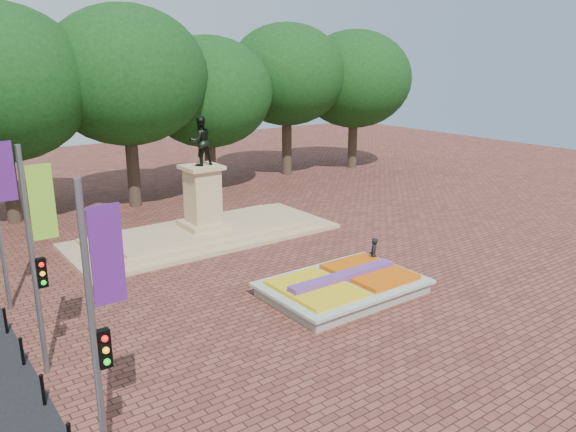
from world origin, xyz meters
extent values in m
plane|color=brown|center=(0.00, 0.00, 0.00)|extent=(90.00, 90.00, 0.00)
cube|color=gray|center=(1.00, -2.00, 0.23)|extent=(6.00, 4.00, 0.45)
cube|color=beige|center=(1.00, -2.00, 0.50)|extent=(6.30, 4.30, 0.12)
cube|color=#D2500B|center=(2.45, -2.00, 0.63)|extent=(2.60, 3.40, 0.22)
cube|color=yellow|center=(-0.45, -2.00, 0.62)|extent=(2.60, 3.40, 0.18)
cube|color=#5E2F83|center=(1.00, -2.00, 0.72)|extent=(5.20, 0.55, 0.38)
cube|color=tan|center=(0.00, 8.00, 0.10)|extent=(14.00, 6.00, 0.20)
cube|color=tan|center=(0.00, 8.00, 0.30)|extent=(12.00, 5.00, 0.20)
cube|color=tan|center=(0.00, 8.00, 0.50)|extent=(10.00, 4.00, 0.20)
cube|color=tan|center=(0.00, 8.00, 0.75)|extent=(2.20, 2.20, 0.30)
cube|color=tan|center=(0.00, 8.00, 2.30)|extent=(1.50, 1.50, 2.80)
cube|color=tan|center=(0.00, 8.00, 3.80)|extent=(1.90, 1.90, 0.20)
imported|color=black|center=(0.00, 8.00, 5.15)|extent=(1.22, 0.95, 2.50)
cylinder|color=#33271C|center=(-8.00, 18.00, 2.00)|extent=(0.80, 0.80, 4.00)
cylinder|color=#33271C|center=(-1.00, 18.00, 2.00)|extent=(0.80, 0.80, 4.00)
ellipsoid|color=black|center=(-1.00, 18.00, 6.69)|extent=(8.80, 8.80, 7.48)
cylinder|color=#33271C|center=(6.00, 18.00, 2.00)|extent=(0.80, 0.80, 4.00)
ellipsoid|color=black|center=(6.00, 18.00, 6.69)|extent=(8.80, 8.80, 7.48)
cylinder|color=#33271C|center=(13.00, 18.00, 2.00)|extent=(0.80, 0.80, 4.00)
ellipsoid|color=black|center=(13.00, 18.00, 6.69)|extent=(8.80, 8.80, 7.48)
cylinder|color=#33271C|center=(20.00, 18.00, 2.00)|extent=(0.80, 0.80, 4.00)
ellipsoid|color=black|center=(20.00, 18.00, 6.69)|extent=(8.80, 8.80, 7.48)
cylinder|color=slate|center=(-10.20, -6.50, 3.50)|extent=(0.16, 0.16, 7.00)
cube|color=#531B72|center=(-9.75, -6.50, 5.30)|extent=(0.70, 0.04, 2.20)
cylinder|color=slate|center=(-10.20, -1.00, 3.50)|extent=(0.16, 0.16, 7.00)
cube|color=#83C828|center=(-9.75, -1.00, 5.30)|extent=(0.70, 0.04, 2.20)
cube|color=#531B72|center=(-9.75, 4.50, 5.30)|extent=(0.70, 0.04, 2.20)
cube|color=black|center=(-10.00, -6.50, 3.20)|extent=(0.28, 0.18, 0.90)
cube|color=black|center=(-10.00, -1.00, 3.20)|extent=(0.28, 0.18, 0.90)
sphere|color=black|center=(-10.70, -5.40, 0.92)|extent=(0.12, 0.12, 0.12)
cylinder|color=black|center=(-10.70, -2.80, 0.45)|extent=(0.10, 0.10, 0.90)
sphere|color=black|center=(-10.70, -2.80, 0.92)|extent=(0.12, 0.12, 0.12)
cylinder|color=black|center=(-10.70, -0.20, 0.45)|extent=(0.10, 0.10, 0.90)
sphere|color=black|center=(-10.70, -0.20, 0.92)|extent=(0.12, 0.12, 0.12)
cylinder|color=black|center=(-10.70, 2.40, 0.45)|extent=(0.10, 0.10, 0.90)
sphere|color=black|center=(-10.70, 2.40, 0.92)|extent=(0.12, 0.12, 0.12)
imported|color=black|center=(3.74, -0.93, 0.79)|extent=(0.68, 0.67, 1.59)
camera|label=1|loc=(-13.22, -17.69, 9.31)|focal=35.00mm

